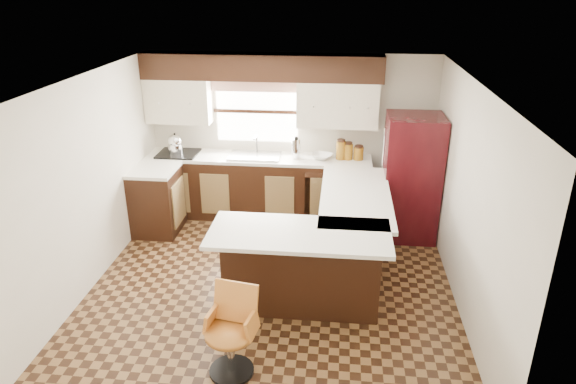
# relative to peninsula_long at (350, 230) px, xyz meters

# --- Properties ---
(floor) EXTENTS (4.40, 4.40, 0.00)m
(floor) POSITION_rel_peninsula_long_xyz_m (-0.90, -0.62, -0.45)
(floor) COLOR #49301A
(floor) RESTS_ON ground
(ceiling) EXTENTS (4.40, 4.40, 0.00)m
(ceiling) POSITION_rel_peninsula_long_xyz_m (-0.90, -0.62, 1.95)
(ceiling) COLOR silver
(ceiling) RESTS_ON wall_back
(wall_back) EXTENTS (4.40, 0.00, 4.40)m
(wall_back) POSITION_rel_peninsula_long_xyz_m (-0.90, 1.58, 0.75)
(wall_back) COLOR beige
(wall_back) RESTS_ON floor
(wall_front) EXTENTS (4.40, 0.00, 4.40)m
(wall_front) POSITION_rel_peninsula_long_xyz_m (-0.90, -2.83, 0.75)
(wall_front) COLOR beige
(wall_front) RESTS_ON floor
(wall_left) EXTENTS (0.00, 4.40, 4.40)m
(wall_left) POSITION_rel_peninsula_long_xyz_m (-3.00, -0.62, 0.75)
(wall_left) COLOR beige
(wall_left) RESTS_ON floor
(wall_right) EXTENTS (0.00, 4.40, 4.40)m
(wall_right) POSITION_rel_peninsula_long_xyz_m (1.20, -0.62, 0.75)
(wall_right) COLOR beige
(wall_right) RESTS_ON floor
(base_cab_back) EXTENTS (3.30, 0.60, 0.90)m
(base_cab_back) POSITION_rel_peninsula_long_xyz_m (-1.35, 1.28, 0.00)
(base_cab_back) COLOR black
(base_cab_back) RESTS_ON floor
(base_cab_left) EXTENTS (0.60, 0.70, 0.90)m
(base_cab_left) POSITION_rel_peninsula_long_xyz_m (-2.70, 0.62, 0.00)
(base_cab_left) COLOR black
(base_cab_left) RESTS_ON floor
(counter_back) EXTENTS (3.30, 0.60, 0.04)m
(counter_back) POSITION_rel_peninsula_long_xyz_m (-1.35, 1.28, 0.47)
(counter_back) COLOR silver
(counter_back) RESTS_ON base_cab_back
(counter_left) EXTENTS (0.60, 0.70, 0.04)m
(counter_left) POSITION_rel_peninsula_long_xyz_m (-2.70, 0.62, 0.47)
(counter_left) COLOR silver
(counter_left) RESTS_ON base_cab_left
(soffit) EXTENTS (3.40, 0.35, 0.36)m
(soffit) POSITION_rel_peninsula_long_xyz_m (-1.30, 1.40, 1.77)
(soffit) COLOR black
(soffit) RESTS_ON wall_back
(upper_cab_left) EXTENTS (0.94, 0.35, 0.64)m
(upper_cab_left) POSITION_rel_peninsula_long_xyz_m (-2.52, 1.40, 1.27)
(upper_cab_left) COLOR beige
(upper_cab_left) RESTS_ON wall_back
(upper_cab_right) EXTENTS (1.14, 0.35, 0.64)m
(upper_cab_right) POSITION_rel_peninsula_long_xyz_m (-0.22, 1.40, 1.27)
(upper_cab_right) COLOR beige
(upper_cab_right) RESTS_ON wall_back
(window_pane) EXTENTS (1.20, 0.02, 0.90)m
(window_pane) POSITION_rel_peninsula_long_xyz_m (-1.40, 1.56, 1.10)
(window_pane) COLOR white
(window_pane) RESTS_ON wall_back
(valance) EXTENTS (1.30, 0.06, 0.18)m
(valance) POSITION_rel_peninsula_long_xyz_m (-1.40, 1.52, 1.49)
(valance) COLOR #D19B93
(valance) RESTS_ON wall_back
(sink) EXTENTS (0.75, 0.45, 0.03)m
(sink) POSITION_rel_peninsula_long_xyz_m (-1.40, 1.25, 0.51)
(sink) COLOR #B2B2B7
(sink) RESTS_ON counter_back
(dishwasher) EXTENTS (0.58, 0.03, 0.78)m
(dishwasher) POSITION_rel_peninsula_long_xyz_m (-0.35, 0.99, -0.02)
(dishwasher) COLOR black
(dishwasher) RESTS_ON floor
(cooktop) EXTENTS (0.58, 0.50, 0.02)m
(cooktop) POSITION_rel_peninsula_long_xyz_m (-2.55, 1.25, 0.51)
(cooktop) COLOR black
(cooktop) RESTS_ON counter_back
(peninsula_long) EXTENTS (0.60, 1.95, 0.90)m
(peninsula_long) POSITION_rel_peninsula_long_xyz_m (0.00, 0.00, 0.00)
(peninsula_long) COLOR black
(peninsula_long) RESTS_ON floor
(peninsula_return) EXTENTS (1.65, 0.60, 0.90)m
(peninsula_return) POSITION_rel_peninsula_long_xyz_m (-0.53, -0.97, 0.00)
(peninsula_return) COLOR black
(peninsula_return) RESTS_ON floor
(counter_pen_long) EXTENTS (0.84, 1.95, 0.04)m
(counter_pen_long) POSITION_rel_peninsula_long_xyz_m (0.05, 0.00, 0.47)
(counter_pen_long) COLOR silver
(counter_pen_long) RESTS_ON peninsula_long
(counter_pen_return) EXTENTS (1.89, 0.84, 0.04)m
(counter_pen_return) POSITION_rel_peninsula_long_xyz_m (-0.55, -1.06, 0.47)
(counter_pen_return) COLOR silver
(counter_pen_return) RESTS_ON peninsula_return
(refrigerator) EXTENTS (0.74, 0.71, 1.72)m
(refrigerator) POSITION_rel_peninsula_long_xyz_m (0.81, 0.86, 0.41)
(refrigerator) COLOR #39090E
(refrigerator) RESTS_ON floor
(bar_chair) EXTENTS (0.53, 0.53, 0.85)m
(bar_chair) POSITION_rel_peninsula_long_xyz_m (-1.08, -2.11, -0.03)
(bar_chair) COLOR #C7742A
(bar_chair) RESTS_ON floor
(kettle) EXTENTS (0.22, 0.22, 0.30)m
(kettle) POSITION_rel_peninsula_long_xyz_m (-2.58, 1.26, 0.67)
(kettle) COLOR silver
(kettle) RESTS_ON cooktop
(percolator) EXTENTS (0.13, 0.13, 0.29)m
(percolator) POSITION_rel_peninsula_long_xyz_m (-0.79, 1.28, 0.64)
(percolator) COLOR silver
(percolator) RESTS_ON counter_back
(mixing_bowl) EXTENTS (0.38, 0.38, 0.07)m
(mixing_bowl) POSITION_rel_peninsula_long_xyz_m (-0.42, 1.28, 0.53)
(mixing_bowl) COLOR white
(mixing_bowl) RESTS_ON counter_back
(canister_large) EXTENTS (0.14, 0.14, 0.26)m
(canister_large) POSITION_rel_peninsula_long_xyz_m (-0.15, 1.30, 0.63)
(canister_large) COLOR #865812
(canister_large) RESTS_ON counter_back
(canister_med) EXTENTS (0.13, 0.13, 0.23)m
(canister_med) POSITION_rel_peninsula_long_xyz_m (-0.04, 1.30, 0.61)
(canister_med) COLOR #865812
(canister_med) RESTS_ON counter_back
(canister_small) EXTENTS (0.14, 0.14, 0.18)m
(canister_small) POSITION_rel_peninsula_long_xyz_m (0.11, 1.30, 0.59)
(canister_small) COLOR #865812
(canister_small) RESTS_ON counter_back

